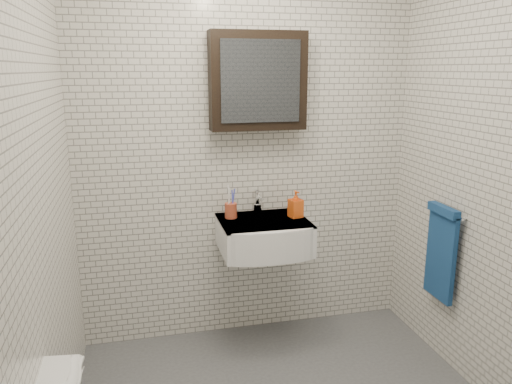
# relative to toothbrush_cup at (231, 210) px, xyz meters

# --- Properties ---
(room_shell) EXTENTS (2.22, 2.02, 2.51)m
(room_shell) POSITION_rel_toothbrush_cup_xyz_m (0.14, -0.87, 0.56)
(room_shell) COLOR silver
(room_shell) RESTS_ON ground
(washbasin) EXTENTS (0.55, 0.50, 0.20)m
(washbasin) POSITION_rel_toothbrush_cup_xyz_m (0.19, -0.14, -0.15)
(washbasin) COLOR white
(washbasin) RESTS_ON room_shell
(faucet) EXTENTS (0.06, 0.20, 0.15)m
(faucet) POSITION_rel_toothbrush_cup_xyz_m (0.19, 0.06, 0.01)
(faucet) COLOR silver
(faucet) RESTS_ON washbasin
(mirror_cabinet) EXTENTS (0.60, 0.15, 0.60)m
(mirror_cabinet) POSITION_rel_toothbrush_cup_xyz_m (0.19, 0.06, 0.80)
(mirror_cabinet) COLOR black
(mirror_cabinet) RESTS_ON room_shell
(towel_rail) EXTENTS (0.09, 0.30, 0.58)m
(towel_rail) POSITION_rel_toothbrush_cup_xyz_m (1.19, -0.52, -0.18)
(towel_rail) COLOR silver
(towel_rail) RESTS_ON room_shell
(toothbrush_cup) EXTENTS (0.09, 0.09, 0.21)m
(toothbrush_cup) POSITION_rel_toothbrush_cup_xyz_m (0.00, 0.00, 0.00)
(toothbrush_cup) COLOR #A74229
(toothbrush_cup) RESTS_ON washbasin
(soap_bottle) EXTENTS (0.09, 0.10, 0.17)m
(soap_bottle) POSITION_rel_toothbrush_cup_xyz_m (0.41, -0.08, 0.03)
(soap_bottle) COLOR orange
(soap_bottle) RESTS_ON washbasin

